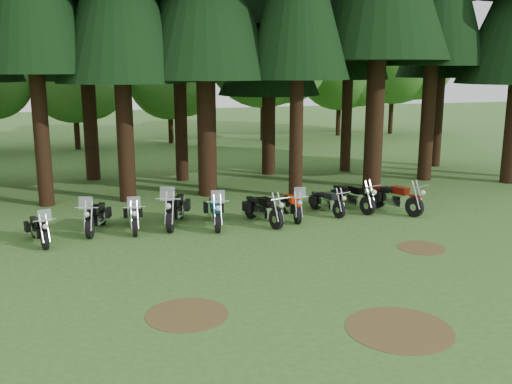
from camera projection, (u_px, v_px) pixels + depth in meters
ground at (285, 269)px, 15.05m from camera, size 120.00×120.00×0.00m
pine_back_4 at (269, 1)px, 26.81m from camera, size 4.94×4.94×13.78m
decid_3 at (78, 79)px, 36.10m from camera, size 6.12×5.95×7.65m
decid_4 at (174, 80)px, 39.10m from camera, size 5.93×5.76×7.41m
decid_5 at (269, 53)px, 40.11m from camera, size 8.45×8.21×10.56m
decid_6 at (345, 67)px, 43.46m from camera, size 7.06×6.86×8.82m
decid_7 at (400, 54)px, 44.43m from camera, size 8.44×8.20×10.55m
dirt_patch_0 at (187, 314)px, 12.31m from camera, size 1.80×1.80×0.01m
dirt_patch_1 at (422, 248)px, 16.84m from camera, size 1.40×1.40×0.01m
dirt_patch_2 at (399, 329)px, 11.62m from camera, size 2.20×2.20×0.01m
motorcycle_0 at (39, 230)px, 17.18m from camera, size 0.76×1.99×1.26m
motorcycle_1 at (96, 218)px, 18.44m from camera, size 0.89×2.20×1.40m
motorcycle_2 at (134, 217)px, 18.60m from camera, size 0.44×2.14×1.35m
motorcycle_3 at (175, 210)px, 19.15m from camera, size 1.16×2.45×1.58m
motorcycle_4 at (215, 212)px, 19.07m from camera, size 0.62×2.33×1.46m
motorcycle_5 at (263, 210)px, 19.37m from camera, size 0.71×2.23×0.92m
motorcycle_6 at (292, 206)px, 20.04m from camera, size 0.51×2.12×1.33m
motorcycle_7 at (327, 203)px, 20.70m from camera, size 0.58×1.96×0.81m
motorcycle_8 at (352, 198)px, 21.19m from camera, size 0.77×2.26×0.94m
motorcycle_9 at (395, 199)px, 20.91m from camera, size 0.99×2.32×0.98m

